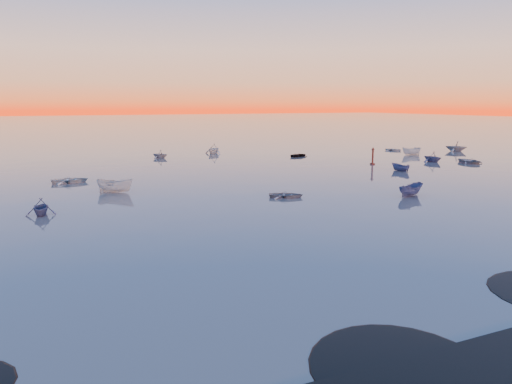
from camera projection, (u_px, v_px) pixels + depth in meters
ground at (129, 146)px, 115.39m from camera, size 600.00×600.00×0.00m
moored_fleet at (191, 171)px, 73.47m from camera, size 124.00×58.00×1.20m
boat_near_center at (410, 196)px, 54.11m from camera, size 2.70×4.21×1.35m
boat_near_right at (432, 162)px, 85.35m from camera, size 3.92×2.04×1.32m
channel_marker at (373, 157)px, 81.62m from camera, size 0.83×0.83×2.94m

